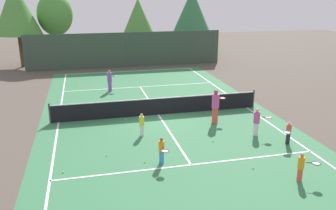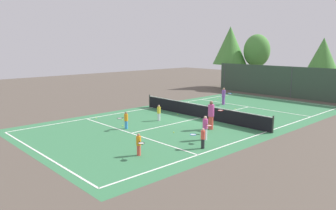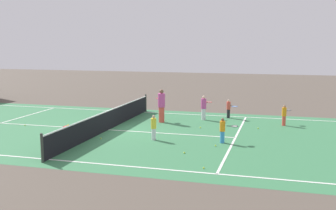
% 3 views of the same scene
% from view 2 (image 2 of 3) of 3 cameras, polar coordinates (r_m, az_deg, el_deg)
% --- Properties ---
extents(ground_plane, '(80.00, 80.00, 0.00)m').
position_cam_2_polar(ground_plane, '(24.43, 5.68, -2.24)').
color(ground_plane, brown).
extents(court_surface, '(13.00, 25.00, 0.01)m').
position_cam_2_polar(court_surface, '(24.43, 5.68, -2.24)').
color(court_surface, '#387A4C').
rests_on(court_surface, ground_plane).
extents(tennis_net, '(11.90, 0.10, 1.10)m').
position_cam_2_polar(tennis_net, '(24.32, 5.70, -1.07)').
color(tennis_net, '#333833').
rests_on(tennis_net, ground_plane).
extents(perimeter_fence, '(18.00, 0.12, 3.20)m').
position_cam_2_polar(perimeter_fence, '(35.78, 20.77, 3.75)').
color(perimeter_fence, '#384C3D').
rests_on(perimeter_fence, ground_plane).
extents(tree_0, '(2.95, 2.95, 6.12)m').
position_cam_2_polar(tree_0, '(37.83, 25.48, 8.05)').
color(tree_0, brown).
rests_on(tree_0, ground_plane).
extents(tree_1, '(3.28, 2.82, 6.65)m').
position_cam_2_polar(tree_1, '(41.51, 15.26, 9.10)').
color(tree_1, brown).
rests_on(tree_1, ground_plane).
extents(tree_3, '(4.22, 4.22, 7.66)m').
position_cam_2_polar(tree_3, '(42.46, 10.80, 10.19)').
color(tree_3, brown).
rests_on(tree_3, ground_plane).
extents(player_0, '(0.89, 0.61, 1.53)m').
position_cam_2_polar(player_0, '(30.05, 9.72, 1.56)').
color(player_0, purple).
rests_on(player_0, ground_plane).
extents(player_1, '(0.81, 0.55, 1.11)m').
position_cam_2_polar(player_1, '(16.04, -5.12, -6.83)').
color(player_1, '#E54C3F').
rests_on(player_1, ground_plane).
extents(player_2, '(0.68, 0.74, 1.09)m').
position_cam_2_polar(player_2, '(17.16, 6.00, -5.73)').
color(player_2, '#232328').
rests_on(player_2, ground_plane).
extents(player_3, '(0.93, 0.73, 1.84)m').
position_cam_2_polar(player_3, '(21.03, 7.56, -1.71)').
color(player_3, '#E54C3F').
rests_on(player_3, ground_plane).
extents(player_4, '(0.87, 0.59, 1.40)m').
position_cam_2_polar(player_4, '(18.66, 6.54, -3.94)').
color(player_4, silver).
rests_on(player_4, ground_plane).
extents(player_5, '(0.24, 0.24, 1.14)m').
position_cam_2_polar(player_5, '(23.30, -1.62, -1.34)').
color(player_5, silver).
rests_on(player_5, ground_plane).
extents(player_6, '(0.35, 0.81, 1.12)m').
position_cam_2_polar(player_6, '(21.19, -7.41, -2.62)').
color(player_6, '#388CD8').
rests_on(player_6, ground_plane).
extents(ball_crate, '(0.47, 0.33, 0.43)m').
position_cam_2_polar(ball_crate, '(26.34, 5.93, -0.92)').
color(ball_crate, red).
rests_on(ball_crate, ground_plane).
extents(tennis_ball_0, '(0.07, 0.07, 0.07)m').
position_cam_2_polar(tennis_ball_0, '(17.91, -4.36, -6.82)').
color(tennis_ball_0, '#CCE533').
rests_on(tennis_ball_0, ground_plane).
extents(tennis_ball_1, '(0.07, 0.07, 0.07)m').
position_cam_2_polar(tennis_ball_1, '(24.58, -12.48, -2.28)').
color(tennis_ball_1, '#CCE533').
rests_on(tennis_ball_1, ground_plane).
extents(tennis_ball_2, '(0.07, 0.07, 0.07)m').
position_cam_2_polar(tennis_ball_2, '(34.61, 13.30, 1.32)').
color(tennis_ball_2, '#CCE533').
rests_on(tennis_ball_2, ground_plane).
extents(tennis_ball_3, '(0.07, 0.07, 0.07)m').
position_cam_2_polar(tennis_ball_3, '(23.72, -7.98, -2.59)').
color(tennis_ball_3, '#CCE533').
rests_on(tennis_ball_3, ground_plane).
extents(tennis_ball_4, '(0.07, 0.07, 0.07)m').
position_cam_2_polar(tennis_ball_4, '(21.98, -7.94, -3.64)').
color(tennis_ball_4, '#CCE533').
rests_on(tennis_ball_4, ground_plane).
extents(tennis_ball_5, '(0.07, 0.07, 0.07)m').
position_cam_2_polar(tennis_ball_5, '(25.75, 4.32, -1.49)').
color(tennis_ball_5, '#CCE533').
rests_on(tennis_ball_5, ground_plane).
extents(tennis_ball_6, '(0.07, 0.07, 0.07)m').
position_cam_2_polar(tennis_ball_6, '(33.26, 8.72, 1.12)').
color(tennis_ball_6, '#CCE533').
rests_on(tennis_ball_6, ground_plane).
extents(tennis_ball_7, '(0.07, 0.07, 0.07)m').
position_cam_2_polar(tennis_ball_7, '(25.37, 1.70, -1.65)').
color(tennis_ball_7, '#CCE533').
rests_on(tennis_ball_7, ground_plane).
extents(tennis_ball_8, '(0.07, 0.07, 0.07)m').
position_cam_2_polar(tennis_ball_8, '(20.19, 1.01, -4.80)').
color(tennis_ball_8, '#CCE533').
rests_on(tennis_ball_8, ground_plane).
extents(tennis_ball_9, '(0.07, 0.07, 0.07)m').
position_cam_2_polar(tennis_ball_9, '(28.18, 11.68, -0.64)').
color(tennis_ball_9, '#CCE533').
rests_on(tennis_ball_9, ground_plane).
extents(tennis_ball_10, '(0.07, 0.07, 0.07)m').
position_cam_2_polar(tennis_ball_10, '(24.25, 13.99, -2.52)').
color(tennis_ball_10, '#CCE533').
rests_on(tennis_ball_10, ground_plane).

